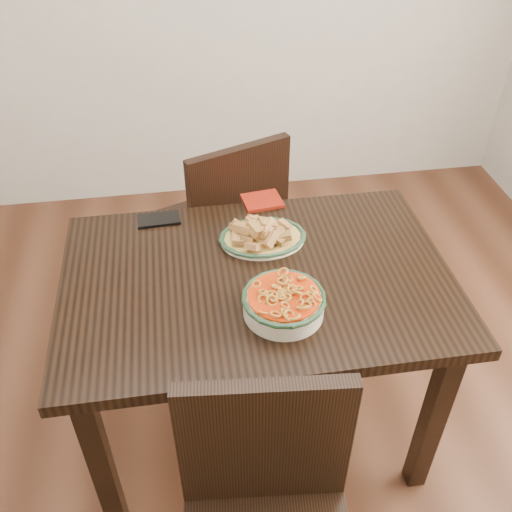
{
  "coord_description": "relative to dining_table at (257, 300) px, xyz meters",
  "views": [
    {
      "loc": [
        -0.18,
        -1.21,
        1.88
      ],
      "look_at": [
        0.02,
        0.08,
        0.81
      ],
      "focal_mm": 40.0,
      "sensor_mm": 36.0,
      "label": 1
    }
  ],
  "objects": [
    {
      "name": "floor",
      "position": [
        -0.02,
        -0.06,
        -0.65
      ],
      "size": [
        3.5,
        3.5,
        0.0
      ],
      "primitive_type": "plane",
      "color": "#3E2113",
      "rests_on": "ground"
    },
    {
      "name": "dining_table",
      "position": [
        0.0,
        0.0,
        0.0
      ],
      "size": [
        1.18,
        0.78,
        0.75
      ],
      "color": "black",
      "rests_on": "ground"
    },
    {
      "name": "chair_far",
      "position": [
        -0.02,
        0.64,
        -0.15
      ],
      "size": [
        0.54,
        0.54,
        0.89
      ],
      "rotation": [
        0.0,
        0.0,
        3.52
      ],
      "color": "black",
      "rests_on": "ground"
    },
    {
      "name": "fish_plate",
      "position": [
        0.04,
        0.17,
        0.15
      ],
      "size": [
        0.27,
        0.22,
        0.11
      ],
      "color": "white",
      "rests_on": "dining_table"
    },
    {
      "name": "noodle_bowl",
      "position": [
        0.05,
        -0.16,
        0.14
      ],
      "size": [
        0.24,
        0.24,
        0.08
      ],
      "color": "beige",
      "rests_on": "dining_table"
    },
    {
      "name": "smartphone",
      "position": [
        -0.29,
        0.33,
        0.11
      ],
      "size": [
        0.15,
        0.08,
        0.01
      ],
      "primitive_type": "cube",
      "rotation": [
        0.0,
        0.0,
        0.05
      ],
      "color": "black",
      "rests_on": "dining_table"
    },
    {
      "name": "napkin",
      "position": [
        0.08,
        0.39,
        0.11
      ],
      "size": [
        0.15,
        0.13,
        0.01
      ],
      "primitive_type": "cube",
      "rotation": [
        0.0,
        0.0,
        0.13
      ],
      "color": "maroon",
      "rests_on": "dining_table"
    }
  ]
}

